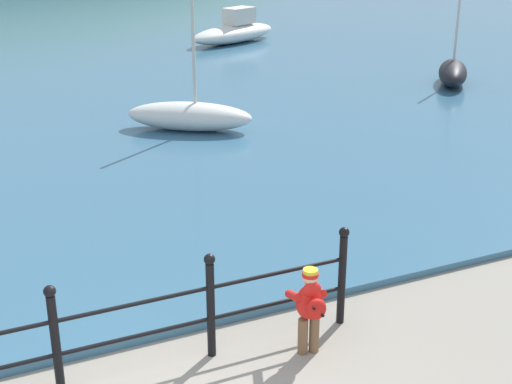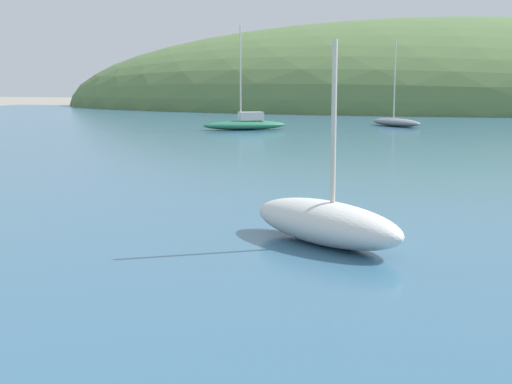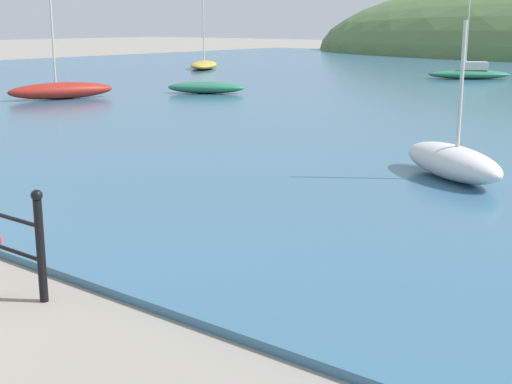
% 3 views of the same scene
% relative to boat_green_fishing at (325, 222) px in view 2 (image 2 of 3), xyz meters
% --- Properties ---
extents(water, '(80.00, 60.00, 0.10)m').
position_rel_boat_green_fishing_xyz_m(water, '(-3.65, 22.50, -0.36)').
color(water, '#386684').
rests_on(water, ground).
extents(far_hillside, '(71.77, 39.47, 16.17)m').
position_rel_boat_green_fishing_xyz_m(far_hillside, '(-3.65, 58.55, -0.41)').
color(far_hillside, '#567542').
rests_on(far_hillside, ground).
extents(boat_green_fishing, '(2.78, 2.29, 2.80)m').
position_rel_boat_green_fishing_xyz_m(boat_green_fishing, '(0.00, 0.00, 0.00)').
color(boat_green_fishing, silver).
rests_on(boat_green_fishing, water).
extents(boat_white_sailboat, '(3.31, 3.26, 4.44)m').
position_rel_boat_green_fishing_xyz_m(boat_white_sailboat, '(-2.51, 27.70, -0.08)').
color(boat_white_sailboat, gray).
rests_on(boat_white_sailboat, water).
extents(boat_far_left, '(3.99, 3.17, 4.87)m').
position_rel_boat_green_fishing_xyz_m(boat_far_left, '(-8.96, 22.63, -0.02)').
color(boat_far_left, '#287551').
rests_on(boat_far_left, water).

